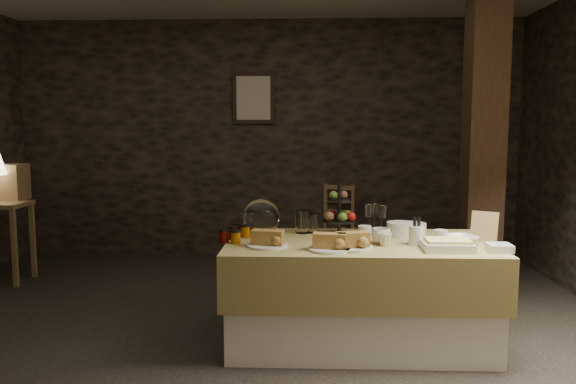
{
  "coord_description": "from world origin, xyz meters",
  "views": [
    {
      "loc": [
        0.46,
        -3.72,
        1.45
      ],
      "look_at": [
        0.31,
        0.2,
        0.98
      ],
      "focal_mm": 35.0,
      "sensor_mm": 36.0,
      "label": 1
    }
  ],
  "objects_px": {
    "buffet_table": "(359,285)",
    "fruit_stand": "(340,215)",
    "chair": "(334,226)",
    "timber_column": "(483,144)",
    "wine_rack": "(2,182)"
  },
  "relations": [
    {
      "from": "buffet_table",
      "to": "fruit_stand",
      "type": "distance_m",
      "value": 0.52
    },
    {
      "from": "chair",
      "to": "fruit_stand",
      "type": "height_order",
      "value": "fruit_stand"
    },
    {
      "from": "timber_column",
      "to": "fruit_stand",
      "type": "distance_m",
      "value": 1.59
    },
    {
      "from": "timber_column",
      "to": "fruit_stand",
      "type": "height_order",
      "value": "timber_column"
    },
    {
      "from": "wine_rack",
      "to": "chair",
      "type": "relative_size",
      "value": 0.67
    },
    {
      "from": "wine_rack",
      "to": "chair",
      "type": "distance_m",
      "value": 3.35
    },
    {
      "from": "fruit_stand",
      "to": "timber_column",
      "type": "bearing_deg",
      "value": 34.78
    },
    {
      "from": "timber_column",
      "to": "fruit_stand",
      "type": "relative_size",
      "value": 7.6
    },
    {
      "from": "buffet_table",
      "to": "chair",
      "type": "height_order",
      "value": "chair"
    },
    {
      "from": "chair",
      "to": "timber_column",
      "type": "height_order",
      "value": "timber_column"
    },
    {
      "from": "fruit_stand",
      "to": "buffet_table",
      "type": "bearing_deg",
      "value": -66.68
    },
    {
      "from": "buffet_table",
      "to": "timber_column",
      "type": "distance_m",
      "value": 1.84
    },
    {
      "from": "buffet_table",
      "to": "fruit_stand",
      "type": "bearing_deg",
      "value": 113.32
    },
    {
      "from": "buffet_table",
      "to": "chair",
      "type": "bearing_deg",
      "value": 91.47
    },
    {
      "from": "wine_rack",
      "to": "chair",
      "type": "bearing_deg",
      "value": 15.31
    }
  ]
}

